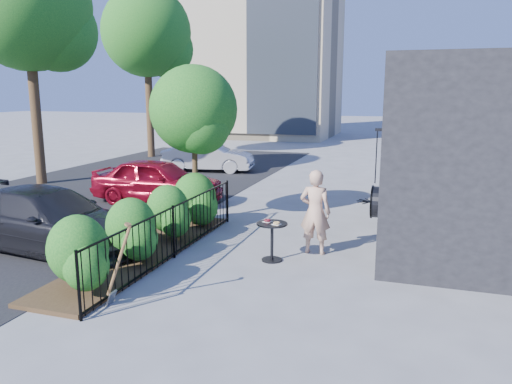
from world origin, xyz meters
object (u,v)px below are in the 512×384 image
(car_darkgrey, at_px, (48,220))
(street_tree_far, at_px, (147,38))
(shovel, at_px, (117,269))
(street_tree_near, at_px, (28,15))
(cafe_table, at_px, (272,235))
(woman, at_px, (315,212))
(patio_tree, at_px, (195,115))
(car_silver, at_px, (208,156))
(car_red, at_px, (158,181))

(car_darkgrey, bearing_deg, street_tree_far, 26.70)
(shovel, bearing_deg, street_tree_near, 136.21)
(street_tree_near, bearing_deg, shovel, -43.79)
(street_tree_far, distance_m, cafe_table, 17.86)
(street_tree_far, xyz_separation_m, woman, (11.09, -12.77, -5.03))
(patio_tree, xyz_separation_m, cafe_table, (2.68, -2.30, -2.22))
(patio_tree, height_order, cafe_table, patio_tree)
(street_tree_far, bearing_deg, cafe_table, -52.45)
(car_darkgrey, bearing_deg, car_silver, 10.47)
(car_silver, bearing_deg, car_red, -179.27)
(street_tree_near, height_order, car_red, street_tree_near)
(shovel, relative_size, car_red, 0.36)
(car_red, distance_m, car_darkgrey, 4.82)
(patio_tree, distance_m, woman, 4.18)
(patio_tree, xyz_separation_m, car_red, (-2.11, 1.73, -2.09))
(woman, bearing_deg, street_tree_near, -21.46)
(woman, bearing_deg, cafe_table, 47.36)
(cafe_table, bearing_deg, woman, 45.56)
(street_tree_near, height_order, street_tree_far, same)
(street_tree_near, xyz_separation_m, car_silver, (4.63, 4.59, -5.29))
(car_silver, bearing_deg, shovel, -170.83)
(shovel, bearing_deg, car_darkgrey, 146.22)
(patio_tree, height_order, street_tree_far, street_tree_far)
(street_tree_far, xyz_separation_m, shovel, (8.68, -16.32, -5.30))
(patio_tree, distance_m, street_tree_near, 8.92)
(street_tree_far, distance_m, car_darkgrey, 16.24)
(street_tree_far, height_order, shovel, street_tree_far)
(street_tree_far, bearing_deg, street_tree_near, -90.00)
(street_tree_far, bearing_deg, patio_tree, -55.49)
(cafe_table, relative_size, woman, 0.47)
(patio_tree, xyz_separation_m, shovel, (0.98, -5.12, -2.14))
(patio_tree, height_order, woman, patio_tree)
(woman, height_order, car_darkgrey, woman)
(car_silver, bearing_deg, woman, -153.62)
(car_red, height_order, car_darkgrey, car_red)
(woman, distance_m, car_silver, 11.38)
(shovel, xyz_separation_m, car_darkgrey, (-3.04, 2.03, 0.04))
(woman, xyz_separation_m, car_silver, (-6.46, 9.36, -0.26))
(patio_tree, xyz_separation_m, street_tree_far, (-7.70, 11.20, 3.15))
(car_darkgrey, bearing_deg, car_red, 5.82)
(street_tree_near, xyz_separation_m, car_darkgrey, (5.64, -6.29, -5.26))
(cafe_table, bearing_deg, street_tree_near, 152.07)
(cafe_table, relative_size, car_silver, 0.22)
(street_tree_far, bearing_deg, car_darkgrey, -68.46)
(patio_tree, bearing_deg, car_red, 140.66)
(street_tree_near, height_order, car_silver, street_tree_near)
(woman, distance_m, car_red, 6.43)
(woman, bearing_deg, street_tree_far, -47.21)
(cafe_table, relative_size, car_red, 0.21)
(car_red, xyz_separation_m, car_silver, (-0.96, 6.06, -0.05))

